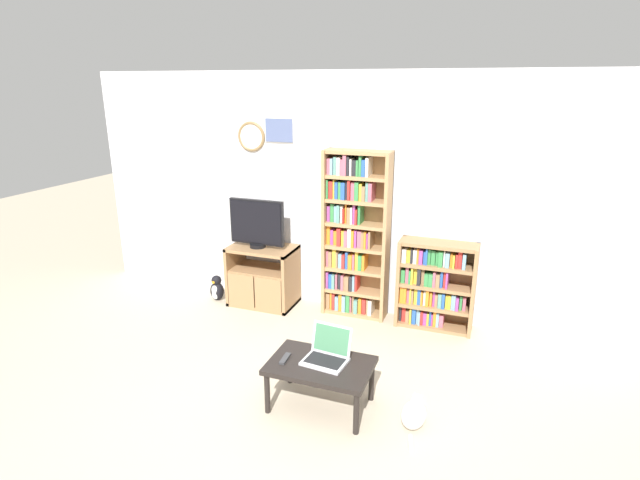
% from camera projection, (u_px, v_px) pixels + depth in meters
% --- Properties ---
extents(ground_plane, '(18.00, 18.00, 0.00)m').
position_uv_depth(ground_plane, '(270.00, 424.00, 3.77)').
color(ground_plane, '#BCAD93').
extents(wall_back, '(6.51, 0.09, 2.60)m').
position_uv_depth(wall_back, '(356.00, 196.00, 5.38)').
color(wall_back, silver).
rests_on(wall_back, ground_plane).
extents(tv_stand, '(0.75, 0.47, 0.70)m').
position_uv_depth(tv_stand, '(262.00, 276.00, 5.73)').
color(tv_stand, '#9E754C').
rests_on(tv_stand, ground_plane).
extents(television, '(0.64, 0.18, 0.55)m').
position_uv_depth(television, '(257.00, 224.00, 5.55)').
color(television, black).
rests_on(television, tv_stand).
extents(bookshelf_tall, '(0.70, 0.26, 1.82)m').
position_uv_depth(bookshelf_tall, '(353.00, 236.00, 5.36)').
color(bookshelf_tall, tan).
rests_on(bookshelf_tall, ground_plane).
extents(bookshelf_short, '(0.79, 0.29, 0.93)m').
position_uv_depth(bookshelf_short, '(433.00, 285.00, 5.18)').
color(bookshelf_short, '#9E754C').
rests_on(bookshelf_short, ground_plane).
extents(coffee_table, '(0.80, 0.52, 0.39)m').
position_uv_depth(coffee_table, '(320.00, 368.00, 3.89)').
color(coffee_table, black).
rests_on(coffee_table, ground_plane).
extents(laptop, '(0.36, 0.32, 0.26)m').
position_uv_depth(laptop, '(328.00, 352.00, 3.91)').
color(laptop, silver).
rests_on(laptop, coffee_table).
extents(remote_near_laptop, '(0.05, 0.16, 0.02)m').
position_uv_depth(remote_near_laptop, '(285.00, 359.00, 3.93)').
color(remote_near_laptop, '#38383A').
rests_on(remote_near_laptop, coffee_table).
extents(cat, '(0.22, 0.42, 0.25)m').
position_uv_depth(cat, '(414.00, 414.00, 3.72)').
color(cat, white).
rests_on(cat, ground_plane).
extents(penguin_figurine, '(0.17, 0.15, 0.31)m').
position_uv_depth(penguin_figurine, '(217.00, 289.00, 5.90)').
color(penguin_figurine, black).
rests_on(penguin_figurine, ground_plane).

